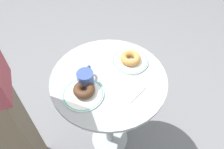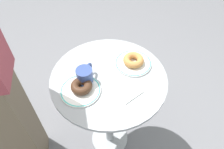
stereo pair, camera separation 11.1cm
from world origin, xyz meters
name	(u,v)px [view 1 (the left image)]	position (x,y,z in m)	size (l,w,h in m)	color
ground_plane	(110,140)	(0.00, 0.00, -0.01)	(7.00, 7.00, 0.02)	slate
cafe_table	(109,100)	(0.00, 0.00, 0.55)	(0.62, 0.62, 0.76)	#999EA3
plate_left	(83,94)	(-0.16, 0.04, 0.77)	(0.20, 0.20, 0.01)	white
plate_right	(130,61)	(0.16, -0.04, 0.77)	(0.20, 0.20, 0.01)	white
donut_chocolate	(84,90)	(-0.15, 0.04, 0.80)	(0.11, 0.11, 0.04)	#422819
donut_old_fashioned	(130,58)	(0.16, -0.04, 0.79)	(0.11, 0.11, 0.04)	#BC7F42
paper_napkin	(129,89)	(-0.01, -0.13, 0.77)	(0.12, 0.11, 0.01)	white
coffee_mug	(86,79)	(-0.10, 0.07, 0.81)	(0.12, 0.08, 0.09)	#334784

